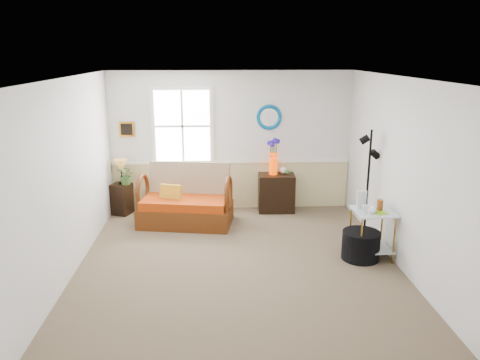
{
  "coord_description": "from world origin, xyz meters",
  "views": [
    {
      "loc": [
        -0.3,
        -6.12,
        2.92
      ],
      "look_at": [
        0.05,
        0.32,
        1.15
      ],
      "focal_mm": 35.0,
      "sensor_mm": 36.0,
      "label": 1
    }
  ],
  "objects_px": {
    "lamp_stand": "(122,199)",
    "side_table": "(372,234)",
    "cabinet": "(276,193)",
    "floor_lamp": "(368,185)",
    "ottoman": "(361,245)",
    "loveseat": "(186,196)"
  },
  "relations": [
    {
      "from": "side_table",
      "to": "cabinet",
      "type": "bearing_deg",
      "value": 117.54
    },
    {
      "from": "lamp_stand",
      "to": "loveseat",
      "type": "bearing_deg",
      "value": -26.02
    },
    {
      "from": "side_table",
      "to": "floor_lamp",
      "type": "relative_size",
      "value": 0.41
    },
    {
      "from": "loveseat",
      "to": "side_table",
      "type": "bearing_deg",
      "value": -19.76
    },
    {
      "from": "lamp_stand",
      "to": "side_table",
      "type": "bearing_deg",
      "value": -28.19
    },
    {
      "from": "loveseat",
      "to": "floor_lamp",
      "type": "xyz_separation_m",
      "value": [
        2.92,
        -0.8,
        0.37
      ]
    },
    {
      "from": "loveseat",
      "to": "lamp_stand",
      "type": "xyz_separation_m",
      "value": [
        -1.22,
        0.6,
        -0.23
      ]
    },
    {
      "from": "loveseat",
      "to": "side_table",
      "type": "distance_m",
      "value": 3.18
    },
    {
      "from": "loveseat",
      "to": "floor_lamp",
      "type": "distance_m",
      "value": 3.05
    },
    {
      "from": "floor_lamp",
      "to": "loveseat",
      "type": "bearing_deg",
      "value": 178.12
    },
    {
      "from": "loveseat",
      "to": "cabinet",
      "type": "xyz_separation_m",
      "value": [
        1.66,
        0.6,
        -0.16
      ]
    },
    {
      "from": "lamp_stand",
      "to": "cabinet",
      "type": "height_order",
      "value": "cabinet"
    },
    {
      "from": "cabinet",
      "to": "floor_lamp",
      "type": "bearing_deg",
      "value": -46.16
    },
    {
      "from": "cabinet",
      "to": "loveseat",
      "type": "bearing_deg",
      "value": -158.6
    },
    {
      "from": "loveseat",
      "to": "ottoman",
      "type": "distance_m",
      "value": 3.08
    },
    {
      "from": "cabinet",
      "to": "ottoman",
      "type": "height_order",
      "value": "cabinet"
    },
    {
      "from": "lamp_stand",
      "to": "ottoman",
      "type": "xyz_separation_m",
      "value": [
        3.84,
        -2.18,
        -0.08
      ]
    },
    {
      "from": "lamp_stand",
      "to": "cabinet",
      "type": "xyz_separation_m",
      "value": [
        2.88,
        -0.0,
        0.07
      ]
    },
    {
      "from": "cabinet",
      "to": "side_table",
      "type": "height_order",
      "value": "side_table"
    },
    {
      "from": "lamp_stand",
      "to": "side_table",
      "type": "xyz_separation_m",
      "value": [
        4.0,
        -2.14,
        0.07
      ]
    },
    {
      "from": "side_table",
      "to": "lamp_stand",
      "type": "bearing_deg",
      "value": 151.81
    },
    {
      "from": "lamp_stand",
      "to": "floor_lamp",
      "type": "bearing_deg",
      "value": -18.59
    }
  ]
}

